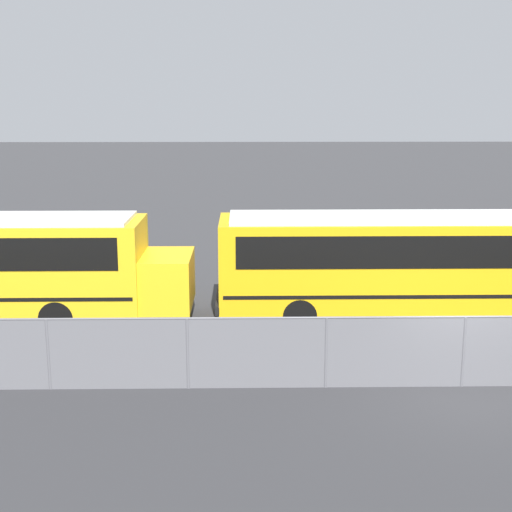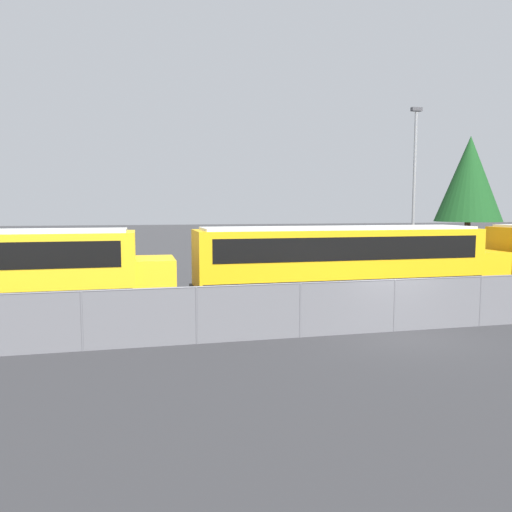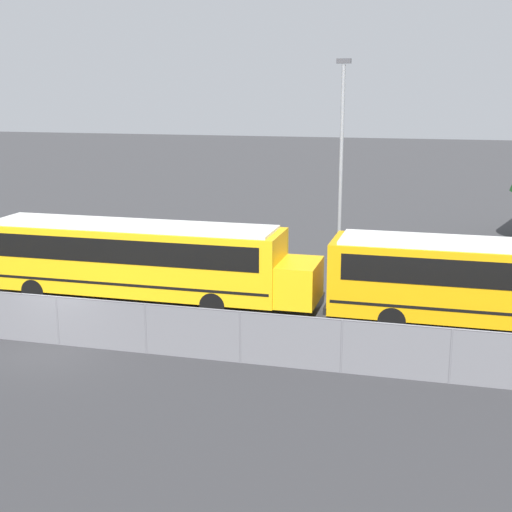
# 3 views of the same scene
# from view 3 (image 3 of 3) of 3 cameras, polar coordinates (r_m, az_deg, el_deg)

# --- Properties ---
(ground_plane) EXTENTS (200.00, 200.00, 0.00)m
(ground_plane) POSITION_cam_3_polar(r_m,az_deg,el_deg) (23.73, -15.46, -6.86)
(ground_plane) COLOR #38383A
(fence) EXTENTS (108.31, 0.07, 1.62)m
(fence) POSITION_cam_3_polar(r_m,az_deg,el_deg) (23.47, -15.59, -4.96)
(fence) COLOR #9EA0A5
(fence) RESTS_ON ground_plane
(school_bus_3) EXTENTS (13.03, 2.63, 3.02)m
(school_bus_3) POSITION_cam_3_polar(r_m,az_deg,el_deg) (27.28, -9.33, 0.00)
(school_bus_3) COLOR yellow
(school_bus_3) RESTS_ON ground_plane
(light_pole) EXTENTS (0.60, 0.24, 9.17)m
(light_pole) POSITION_cam_3_polar(r_m,az_deg,el_deg) (30.84, 6.83, 7.61)
(light_pole) COLOR gray
(light_pole) RESTS_ON ground_plane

